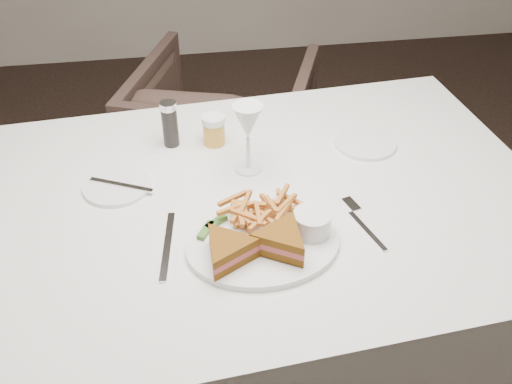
% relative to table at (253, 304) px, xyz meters
% --- Properties ---
extents(table, '(1.44, 1.02, 0.75)m').
position_rel_table_xyz_m(table, '(0.00, 0.00, 0.00)').
color(table, silver).
rests_on(table, ground).
extents(chair_far, '(0.84, 0.81, 0.68)m').
position_rel_table_xyz_m(chair_far, '(0.03, 0.97, -0.04)').
color(chair_far, '#422F28').
rests_on(chair_far, ground).
extents(table_setting, '(0.79, 0.59, 0.18)m').
position_rel_table_xyz_m(table_setting, '(-0.01, -0.07, 0.41)').
color(table_setting, white).
rests_on(table_setting, table).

